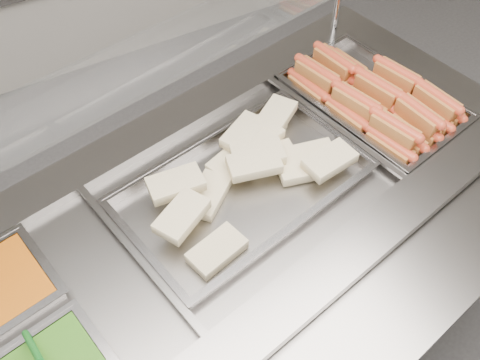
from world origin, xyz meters
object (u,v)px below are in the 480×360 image
pan_hotdogs (371,106)px  pan_wraps (243,189)px  steam_counter (229,273)px  sneeze_guard (167,51)px

pan_hotdogs → pan_wraps: size_ratio=0.81×
pan_hotdogs → steam_counter: bearing=-169.0°
sneeze_guard → pan_wraps: 0.49m
steam_counter → pan_hotdogs: 0.81m
steam_counter → sneeze_guard: (-0.05, 0.23, 0.88)m
steam_counter → pan_hotdogs: pan_hotdogs is taller
steam_counter → pan_hotdogs: (0.67, 0.13, 0.44)m
pan_hotdogs → sneeze_guard: bearing=171.7°
sneeze_guard → pan_hotdogs: size_ratio=2.77×
pan_wraps → pan_hotdogs: bearing=11.0°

